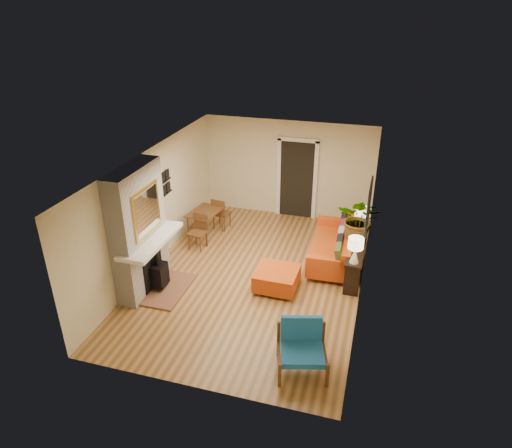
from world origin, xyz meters
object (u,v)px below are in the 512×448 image
at_px(blue_chair, 302,344).
at_px(console_table, 356,250).
at_px(ottoman, 277,278).
at_px(houseplant, 360,219).
at_px(sofa, 336,246).
at_px(lamp_far, 361,216).
at_px(lamp_near, 355,247).
at_px(dining_table, 207,217).

height_order(blue_chair, console_table, blue_chair).
xyz_separation_m(ottoman, houseplant, (1.47, 1.23, 0.96)).
distance_m(sofa, ottoman, 1.76).
height_order(sofa, lamp_far, lamp_far).
xyz_separation_m(ottoman, console_table, (1.48, 1.01, 0.33)).
bearing_deg(blue_chair, lamp_far, 81.25).
xyz_separation_m(blue_chair, houseplant, (0.57, 3.25, 0.77)).
height_order(ottoman, blue_chair, blue_chair).
relative_size(sofa, lamp_near, 3.94).
bearing_deg(dining_table, lamp_far, 0.33).
bearing_deg(houseplant, lamp_far, 88.83).
xyz_separation_m(lamp_far, houseplant, (-0.01, -0.49, 0.15)).
relative_size(blue_chair, console_table, 0.51).
height_order(ottoman, houseplant, houseplant).
bearing_deg(lamp_far, sofa, -149.66).
height_order(dining_table, lamp_near, lamp_near).
bearing_deg(console_table, houseplant, 92.69).
xyz_separation_m(blue_chair, lamp_far, (0.58, 3.74, 0.62)).
distance_m(blue_chair, lamp_far, 3.83).
relative_size(ottoman, houseplant, 0.88).
relative_size(ottoman, lamp_far, 1.58).
height_order(sofa, console_table, sofa).
distance_m(sofa, console_table, 0.67).
bearing_deg(lamp_near, ottoman, -170.56).
distance_m(blue_chair, houseplant, 3.39).
distance_m(ottoman, blue_chair, 2.22).
distance_m(blue_chair, dining_table, 4.83).
relative_size(lamp_far, houseplant, 0.56).
relative_size(console_table, lamp_near, 3.43).
distance_m(blue_chair, lamp_near, 2.42).
xyz_separation_m(blue_chair, console_table, (0.58, 3.04, 0.14)).
bearing_deg(lamp_far, houseplant, -91.17).
bearing_deg(sofa, blue_chair, -91.67).
distance_m(dining_table, houseplant, 3.73).
height_order(console_table, lamp_far, lamp_far).
distance_m(ottoman, lamp_near, 1.71).
relative_size(lamp_near, lamp_far, 1.00).
height_order(ottoman, dining_table, dining_table).
relative_size(ottoman, lamp_near, 1.58).
height_order(sofa, dining_table, dining_table).
bearing_deg(ottoman, blue_chair, -65.97).
xyz_separation_m(dining_table, console_table, (3.65, -0.68, 0.02)).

